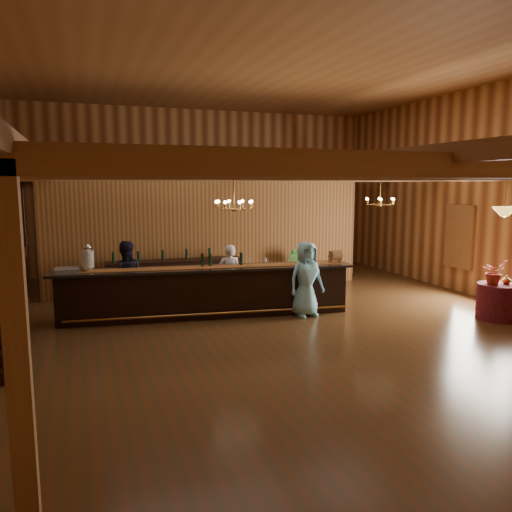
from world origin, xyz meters
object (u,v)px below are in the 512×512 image
object	(u,v)px
round_table	(498,301)
chandelier_left	(234,204)
backbar_shelf	(175,278)
bartender	(230,276)
beverage_dispenser	(88,258)
pendant_lamp	(505,211)
floor_plant	(291,267)
tasting_bar	(207,291)
raffle_drum	(336,256)
guest	(306,279)
chandelier_right	(380,201)
staff_second	(126,278)

from	to	relation	value
round_table	chandelier_left	size ratio (longest dim) A/B	1.15
backbar_shelf	bartender	distance (m)	1.87
beverage_dispenser	pendant_lamp	bearing A→B (deg)	-17.74
floor_plant	backbar_shelf	bearing A→B (deg)	-177.46
bartender	beverage_dispenser	bearing A→B (deg)	24.89
tasting_bar	beverage_dispenser	size ratio (longest dim) A/B	11.37
raffle_drum	round_table	bearing A→B (deg)	-32.64
floor_plant	guest	bearing A→B (deg)	-107.12
raffle_drum	tasting_bar	bearing A→B (deg)	171.92
raffle_drum	chandelier_right	xyz separation A→B (m)	(1.81, 0.98, 1.25)
raffle_drum	chandelier_left	xyz separation A→B (m)	(-2.62, -0.39, 1.27)
staff_second	bartender	bearing A→B (deg)	-177.02
raffle_drum	guest	size ratio (longest dim) A/B	0.20
floor_plant	chandelier_left	bearing A→B (deg)	-130.15
chandelier_left	floor_plant	bearing A→B (deg)	49.85
beverage_dispenser	bartender	bearing A→B (deg)	5.66
beverage_dispenser	chandelier_right	world-z (taller)	chandelier_right
backbar_shelf	chandelier_right	world-z (taller)	chandelier_right
beverage_dispenser	round_table	distance (m)	9.10
chandelier_right	guest	size ratio (longest dim) A/B	0.47
tasting_bar	bartender	world-z (taller)	bartender
round_table	bartender	size ratio (longest dim) A/B	0.59
backbar_shelf	chandelier_left	bearing A→B (deg)	-75.01
raffle_drum	round_table	size ratio (longest dim) A/B	0.37
tasting_bar	staff_second	size ratio (longest dim) A/B	3.99
bartender	guest	distance (m)	1.99
chandelier_left	bartender	size ratio (longest dim) A/B	0.52
chandelier_right	bartender	size ratio (longest dim) A/B	0.52
raffle_drum	staff_second	world-z (taller)	staff_second
raffle_drum	floor_plant	world-z (taller)	raffle_drum
tasting_bar	staff_second	world-z (taller)	staff_second
floor_plant	round_table	bearing A→B (deg)	-57.76
guest	floor_plant	size ratio (longest dim) A/B	1.47
pendant_lamp	guest	distance (m)	4.55
round_table	chandelier_right	xyz separation A→B (m)	(-1.24, 2.94, 2.15)
pendant_lamp	floor_plant	distance (m)	5.89
backbar_shelf	round_table	distance (m)	7.88
chandelier_left	pendant_lamp	distance (m)	5.88
round_table	bartender	xyz separation A→B (m)	(-5.33, 3.08, 0.38)
staff_second	floor_plant	distance (m)	5.06
raffle_drum	staff_second	size ratio (longest dim) A/B	0.20
bartender	staff_second	bearing A→B (deg)	16.88
tasting_bar	pendant_lamp	bearing A→B (deg)	-14.29
chandelier_left	pendant_lamp	bearing A→B (deg)	-15.45
chandelier_left	chandelier_right	xyz separation A→B (m)	(4.43, 1.37, -0.02)
chandelier_left	bartender	xyz separation A→B (m)	(0.34, 1.51, -1.80)
chandelier_right	staff_second	world-z (taller)	chandelier_right
chandelier_right	guest	world-z (taller)	chandelier_right
round_table	guest	xyz separation A→B (m)	(-3.94, 1.66, 0.46)
beverage_dispenser	floor_plant	xyz separation A→B (m)	(5.62, 1.99, -0.83)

